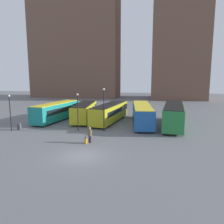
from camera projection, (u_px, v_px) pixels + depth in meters
name	position (u px, v px, depth m)	size (l,w,h in m)	color
ground_plane	(82.00, 156.00, 19.47)	(160.00, 160.00, 0.00)	slate
building_block_left	(76.00, 37.00, 74.52)	(29.44, 12.00, 41.12)	brown
building_block_right	(180.00, 31.00, 68.25)	(16.49, 15.03, 42.61)	brown
bus_0	(57.00, 111.00, 35.30)	(4.06, 10.83, 2.86)	#19847F
bus_1	(85.00, 111.00, 35.12)	(3.48, 9.64, 2.77)	gold
bus_2	(110.00, 112.00, 34.34)	(4.14, 11.55, 2.79)	gold
bus_3	(142.00, 113.00, 32.78)	(3.90, 12.36, 2.87)	#1E56A3
bus_4	(174.00, 114.00, 31.18)	(3.77, 11.94, 3.12)	#237A38
traveler	(90.00, 134.00, 23.32)	(0.50, 0.50, 1.70)	#382D4C
suitcase	(86.00, 141.00, 23.10)	(0.24, 0.42, 0.80)	#B27A1E
lamp_post_0	(104.00, 106.00, 27.79)	(0.28, 0.28, 5.60)	black
lamp_post_1	(10.00, 109.00, 28.18)	(0.28, 0.28, 4.74)	black
lamp_post_2	(78.00, 109.00, 28.38)	(0.28, 0.28, 4.89)	black
trash_bin	(19.00, 126.00, 29.32)	(0.52, 0.52, 0.85)	#47474C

